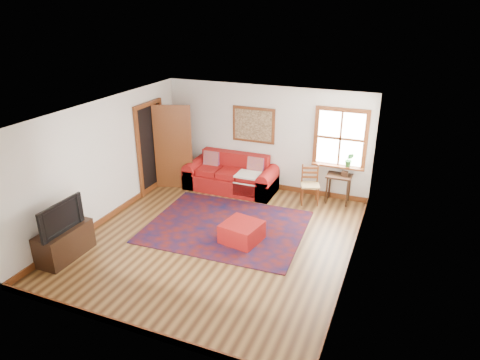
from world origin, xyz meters
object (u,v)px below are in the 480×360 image
at_px(red_ottoman, 242,232).
at_px(side_table, 339,180).
at_px(red_leather_sofa, 232,178).
at_px(ladder_back_chair, 310,183).
at_px(media_cabinet, 65,243).

xyz_separation_m(red_ottoman, side_table, (1.37, 2.44, 0.35)).
distance_m(red_leather_sofa, red_ottoman, 2.52).
distance_m(red_ottoman, side_table, 2.82).
bearing_deg(red_ottoman, ladder_back_chair, 81.41).
height_order(side_table, media_cabinet, side_table).
bearing_deg(media_cabinet, side_table, 45.23).
xyz_separation_m(red_ottoman, media_cabinet, (-2.72, -1.68, 0.09)).
distance_m(side_table, ladder_back_chair, 0.65).
bearing_deg(red_leather_sofa, red_ottoman, -62.32).
bearing_deg(side_table, media_cabinet, -134.77).
xyz_separation_m(red_leather_sofa, media_cabinet, (-1.55, -3.91, -0.00)).
bearing_deg(ladder_back_chair, red_leather_sofa, 179.30).
bearing_deg(media_cabinet, red_leather_sofa, 68.41).
distance_m(ladder_back_chair, media_cabinet, 5.22).
xyz_separation_m(side_table, ladder_back_chair, (-0.60, -0.23, -0.07)).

